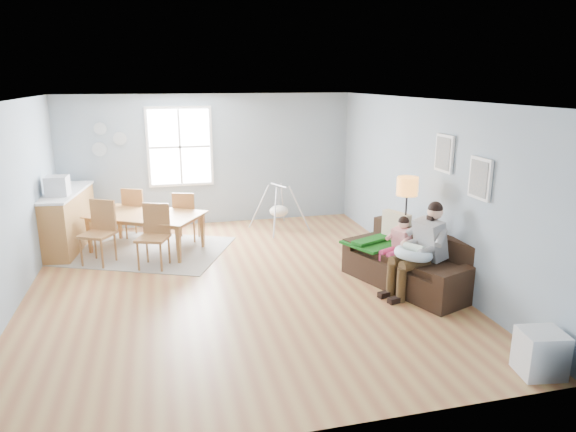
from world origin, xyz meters
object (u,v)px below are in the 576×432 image
object	(u,v)px
chair_se	(155,231)
monitor	(57,186)
chair_sw	(100,227)
baby_swing	(279,210)
floor_lamp	(407,195)
counter	(67,220)
chair_ne	(185,213)
chair_nw	(136,210)
storage_cube	(540,353)
toddler	(399,239)
sofa	(410,267)
father	(421,246)
dining_table	(146,233)

from	to	relation	value
chair_se	monitor	bearing A→B (deg)	148.56
chair_sw	baby_swing	size ratio (longest dim) A/B	0.88
floor_lamp	counter	size ratio (longest dim) A/B	0.80
floor_lamp	chair_ne	size ratio (longest dim) A/B	1.64
chair_nw	counter	bearing A→B (deg)	-166.23
counter	storage_cube	bearing A→B (deg)	-46.12
toddler	counter	distance (m)	5.86
floor_lamp	monitor	size ratio (longest dim) A/B	4.13
chair_se	counter	world-z (taller)	counter
sofa	father	size ratio (longest dim) A/B	1.62
toddler	chair_sw	xyz separation A→B (m)	(-4.41, 2.01, -0.07)
chair_se	chair_ne	size ratio (longest dim) A/B	1.08
chair_nw	counter	xyz separation A→B (m)	(-1.19, -0.29, -0.04)
toddler	counter	size ratio (longest dim) A/B	0.42
chair_sw	chair_ne	xyz separation A→B (m)	(1.43, 0.82, -0.06)
dining_table	counter	xyz separation A→B (m)	(-1.36, 0.52, 0.20)
toddler	counter	xyz separation A→B (m)	(-5.07, 2.93, -0.15)
chair_ne	storage_cube	bearing A→B (deg)	-59.04
toddler	chair_se	bearing A→B (deg)	155.46
father	baby_swing	size ratio (longest dim) A/B	1.11
monitor	father	bearing A→B (deg)	-30.17
chair_ne	monitor	distance (m)	2.25
father	monitor	distance (m)	6.06
chair_sw	chair_ne	world-z (taller)	chair_sw
dining_table	chair_nw	distance (m)	0.86
dining_table	chair_ne	distance (m)	0.86
chair_sw	chair_nw	bearing A→B (deg)	66.36
storage_cube	toddler	bearing A→B (deg)	96.89
floor_lamp	chair_sw	xyz separation A→B (m)	(-4.61, 1.80, -0.69)
chair_nw	monitor	distance (m)	1.53
sofa	floor_lamp	xyz separation A→B (m)	(0.06, 0.37, 1.02)
floor_lamp	chair_se	distance (m)	4.05
dining_table	toddler	bearing A→B (deg)	-2.14
father	chair_se	bearing A→B (deg)	150.39
floor_lamp	counter	xyz separation A→B (m)	(-5.27, 2.72, -0.76)
floor_lamp	toddler	bearing A→B (deg)	-133.25
counter	chair_se	bearing A→B (deg)	-40.66
toddler	monitor	world-z (taller)	monitor
dining_table	monitor	bearing A→B (deg)	-155.42
floor_lamp	sofa	bearing A→B (deg)	-99.69
father	sofa	bearing A→B (deg)	86.65
father	storage_cube	distance (m)	2.27
sofa	floor_lamp	world-z (taller)	floor_lamp
chair_sw	chair_se	world-z (taller)	chair_sw
floor_lamp	dining_table	size ratio (longest dim) A/B	0.81
chair_nw	counter	distance (m)	1.22
monitor	toddler	bearing A→B (deg)	-26.75
father	dining_table	size ratio (longest dim) A/B	0.69
chair_sw	counter	xyz separation A→B (m)	(-0.66, 0.92, -0.07)
counter	monitor	size ratio (longest dim) A/B	5.15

